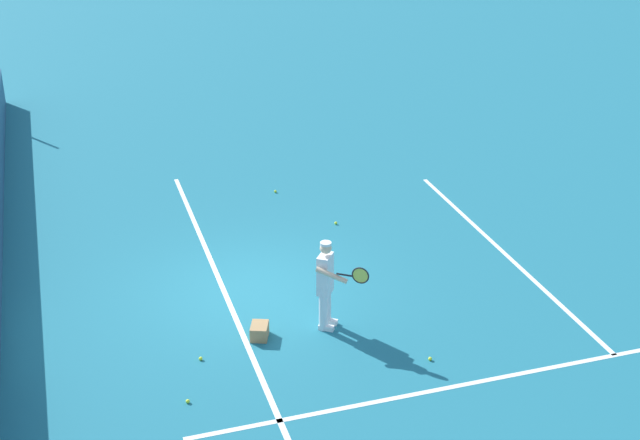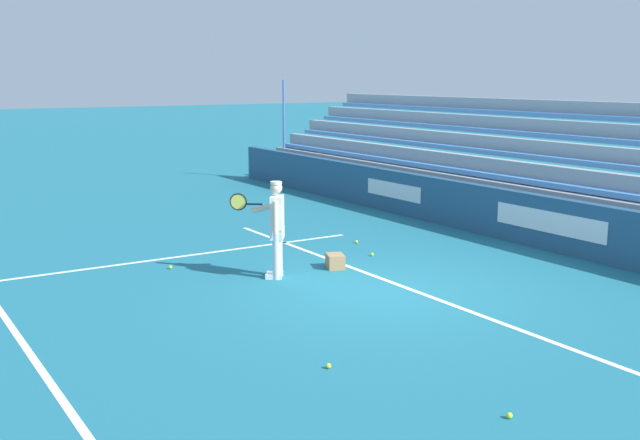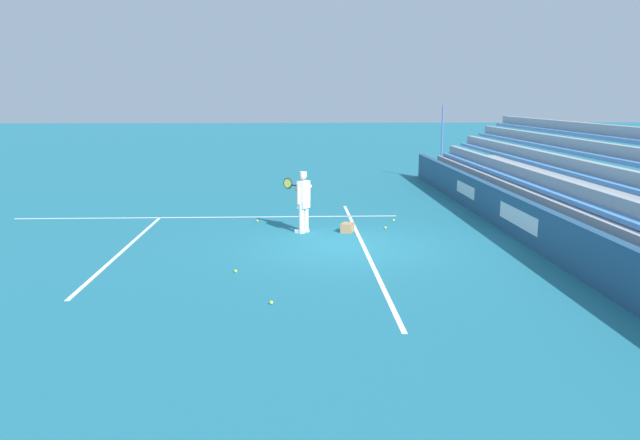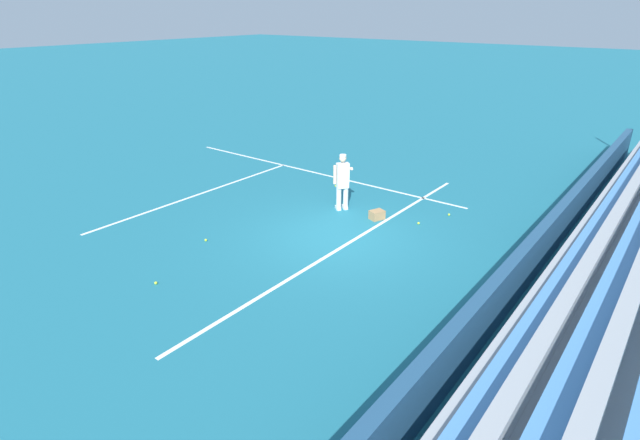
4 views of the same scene
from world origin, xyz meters
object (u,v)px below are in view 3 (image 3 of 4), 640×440
Objects in this scene: tennis_player at (303,201)px; tennis_ball_midcourt at (271,303)px; ball_box_cardboard at (347,228)px; tennis_ball_far_right at (257,221)px; tennis_ball_by_box at (394,220)px; tennis_ball_stray_back at (385,228)px; tennis_ball_toward_net at (236,271)px.

tennis_player is 25.98× the size of tennis_ball_midcourt.
ball_box_cardboard is at bearing -17.26° from tennis_ball_midcourt.
tennis_player is 25.98× the size of tennis_ball_far_right.
ball_box_cardboard reaches higher than tennis_ball_by_box.
tennis_player is at bearing 99.10° from tennis_ball_stray_back.
ball_box_cardboard is 1.21m from tennis_ball_stray_back.
tennis_player reaches higher than tennis_ball_midcourt.
ball_box_cardboard reaches higher than tennis_ball_toward_net.
tennis_ball_midcourt and tennis_ball_stray_back have the same top height.
tennis_ball_toward_net is at bearing 21.54° from tennis_ball_midcourt.
tennis_ball_toward_net and tennis_ball_midcourt have the same top height.
tennis_player reaches higher than tennis_ball_toward_net.
tennis_ball_by_box and tennis_ball_midcourt have the same top height.
tennis_ball_stray_back is (4.42, -3.90, 0.00)m from tennis_ball_toward_net.
tennis_player is at bearing -20.59° from tennis_ball_toward_net.
tennis_player is at bearing 118.28° from tennis_ball_by_box.
tennis_ball_by_box is 1.00× the size of tennis_ball_far_right.
tennis_ball_toward_net is at bearing 178.48° from tennis_ball_far_right.
tennis_ball_far_right is at bearing 89.21° from tennis_ball_by_box.
ball_box_cardboard reaches higher than tennis_ball_midcourt.
tennis_player is 4.40m from tennis_ball_toward_net.
tennis_ball_toward_net is (-5.54, 4.31, 0.00)m from tennis_ball_by_box.
tennis_ball_by_box and tennis_ball_toward_net have the same top height.
tennis_player is at bearing -138.82° from tennis_ball_far_right.
tennis_ball_midcourt is (-6.18, 0.67, -0.86)m from tennis_player.
tennis_player is 1.46m from ball_box_cardboard.
ball_box_cardboard is 6.06× the size of tennis_ball_toward_net.
tennis_ball_midcourt is at bearing 173.82° from tennis_player.
tennis_ball_midcourt and tennis_ball_far_right have the same top height.
tennis_ball_toward_net is at bearing 138.57° from tennis_ball_stray_back.
tennis_ball_toward_net is 1.00× the size of tennis_ball_stray_back.
tennis_ball_toward_net is at bearing 159.41° from tennis_player.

